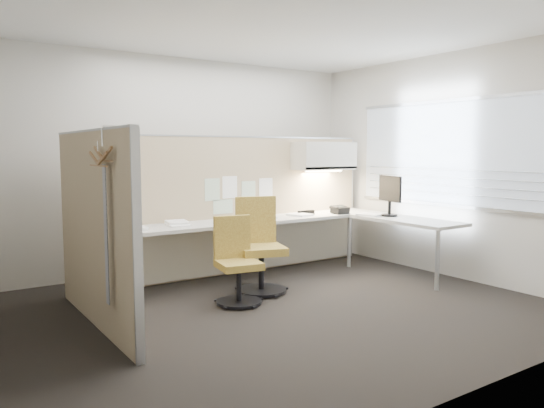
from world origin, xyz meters
TOP-DOWN VIEW (x-y plane):
  - floor at (0.00, 0.00)m, footprint 5.50×4.50m
  - ceiling at (0.00, 0.00)m, footprint 5.50×4.50m
  - wall_back at (0.00, 2.25)m, footprint 5.50×0.02m
  - wall_front at (0.00, -2.25)m, footprint 5.50×0.02m
  - wall_right at (2.75, 0.00)m, footprint 0.02×4.50m
  - window_pane at (2.73, 0.00)m, footprint 0.01×2.80m
  - partition_back at (0.55, 1.60)m, footprint 4.10×0.06m
  - partition_left at (-1.50, 0.50)m, footprint 0.06×2.20m
  - desk at (0.93, 1.13)m, footprint 4.00×2.07m
  - overhead_bin at (1.90, 1.39)m, footprint 0.90×0.36m
  - task_light_strip at (1.90, 1.39)m, footprint 0.60×0.06m
  - pinned_papers at (0.63, 1.57)m, footprint 1.01×0.00m
  - poster at (-1.05, 1.57)m, footprint 0.28×0.00m
  - chair_left at (-0.09, 0.40)m, footprint 0.48×0.50m
  - chair_right at (0.35, 0.64)m, footprint 0.61×0.63m
  - monitor at (2.30, 0.53)m, footprint 0.21×0.49m
  - phone at (1.95, 1.11)m, footprint 0.21×0.21m
  - stapler at (1.49, 1.34)m, footprint 0.14×0.05m
  - tape_dispenser at (1.57, 1.27)m, footprint 0.11×0.09m
  - coat_hook at (-1.58, -0.06)m, footprint 0.18×0.48m
  - paper_stack_0 at (-0.89, 1.25)m, footprint 0.26×0.32m
  - paper_stack_1 at (-0.35, 1.28)m, footprint 0.26×0.32m
  - paper_stack_2 at (0.35, 1.26)m, footprint 0.24×0.31m
  - paper_stack_3 at (0.84, 1.32)m, footprint 0.26×0.32m
  - paper_stack_4 at (1.38, 1.25)m, footprint 0.28×0.34m
  - paper_stack_5 at (2.14, 0.73)m, footprint 0.30×0.35m
  - paper_stack_6 at (-0.32, 1.36)m, footprint 0.28×0.34m

SIDE VIEW (x-z plane):
  - floor at x=0.00m, z-range -0.01..0.00m
  - chair_left at x=-0.09m, z-range -0.03..0.86m
  - chair_right at x=0.35m, z-range -0.03..1.01m
  - desk at x=0.93m, z-range 0.24..0.97m
  - paper_stack_3 at x=0.84m, z-range 0.73..0.75m
  - paper_stack_1 at x=-0.35m, z-range 0.73..0.75m
  - paper_stack_5 at x=2.14m, z-range 0.73..0.75m
  - paper_stack_4 at x=1.38m, z-range 0.73..0.75m
  - paper_stack_0 at x=-0.89m, z-range 0.73..0.77m
  - paper_stack_6 at x=-0.32m, z-range 0.73..0.77m
  - paper_stack_2 at x=0.35m, z-range 0.73..0.78m
  - stapler at x=1.49m, z-range 0.73..0.78m
  - tape_dispenser at x=1.57m, z-range 0.73..0.79m
  - phone at x=1.95m, z-range 0.72..0.84m
  - partition_back at x=0.55m, z-range 0.00..1.75m
  - partition_left at x=-1.50m, z-range 0.00..1.75m
  - pinned_papers at x=0.63m, z-range 0.80..1.27m
  - monitor at x=2.30m, z-range 0.77..1.30m
  - task_light_strip at x=1.90m, z-range 1.29..1.31m
  - wall_back at x=0.00m, z-range 0.00..2.80m
  - wall_front at x=0.00m, z-range 0.00..2.80m
  - wall_right at x=2.75m, z-range 0.00..2.80m
  - coat_hook at x=-1.58m, z-range 0.69..2.12m
  - poster at x=-1.05m, z-range 1.24..1.59m
  - overhead_bin at x=1.90m, z-range 1.32..1.70m
  - window_pane at x=2.73m, z-range 0.90..2.20m
  - ceiling at x=0.00m, z-range 2.80..2.81m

